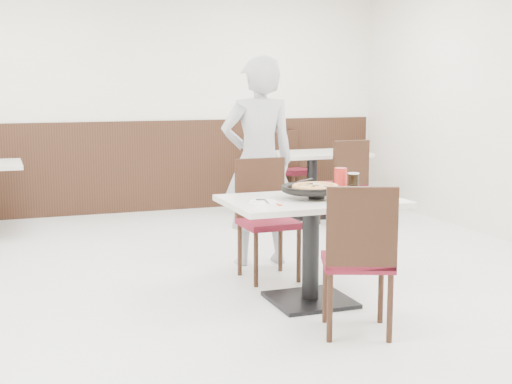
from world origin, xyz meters
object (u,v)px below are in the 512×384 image
object	(u,v)px
pizza	(315,190)
bg_chair_right_far	(295,169)
side_plate	(263,203)
red_cup	(341,178)
diner_person	(258,162)
main_table	(311,251)
pizza_pan	(310,192)
cola_glass	(353,183)
chair_near	(357,258)
bg_table_right	(312,184)
chair_far	(269,220)
bg_chair_right_near	(342,183)

from	to	relation	value
pizza	bg_chair_right_far	bearing A→B (deg)	68.81
side_plate	red_cup	bearing A→B (deg)	29.44
diner_person	main_table	bearing A→B (deg)	90.98
pizza_pan	cola_glass	size ratio (longest dim) A/B	2.55
main_table	side_plate	size ratio (longest dim) A/B	6.36
chair_near	bg_chair_right_far	bearing A→B (deg)	92.93
side_plate	main_table	bearing A→B (deg)	15.34
pizza_pan	bg_chair_right_far	xyz separation A→B (m)	(1.47, 3.69, -0.32)
chair_near	diner_person	xyz separation A→B (m)	(0.02, 1.83, 0.41)
chair_near	cola_glass	size ratio (longest dim) A/B	7.31
red_cup	diner_person	world-z (taller)	diner_person
chair_near	pizza_pan	size ratio (longest dim) A/B	2.87
diner_person	pizza	bearing A→B (deg)	92.55
chair_near	side_plate	xyz separation A→B (m)	(-0.41, 0.56, 0.28)
diner_person	bg_table_right	bearing A→B (deg)	-123.27
red_cup	main_table	bearing A→B (deg)	-139.46
chair_far	diner_person	size ratio (longest dim) A/B	0.54
chair_far	bg_table_right	distance (m)	2.79
pizza	red_cup	size ratio (longest dim) A/B	1.82
chair_near	side_plate	size ratio (longest dim) A/B	5.03
main_table	chair_near	distance (m)	0.67
diner_person	pizza_pan	bearing A→B (deg)	90.86
pizza	chair_near	bearing A→B (deg)	-91.71
pizza	diner_person	world-z (taller)	diner_person
red_cup	bg_chair_right_far	world-z (taller)	bg_chair_right_far
main_table	pizza	size ratio (longest dim) A/B	4.12
pizza	side_plate	xyz separation A→B (m)	(-0.43, -0.11, -0.05)
pizza	cola_glass	world-z (taller)	cola_glass
chair_far	bg_chair_right_near	distance (m)	2.29
bg_chair_right_near	chair_near	bearing A→B (deg)	-117.61
red_cup	pizza	bearing A→B (deg)	-137.28
bg_chair_right_far	bg_chair_right_near	bearing A→B (deg)	71.67
pizza	diner_person	distance (m)	1.17
diner_person	bg_chair_right_far	world-z (taller)	diner_person
cola_glass	pizza_pan	bearing A→B (deg)	-157.34
bg_chair_right_near	bg_chair_right_far	xyz separation A→B (m)	(0.00, 1.30, 0.00)
pizza	cola_glass	distance (m)	0.44
chair_near	red_cup	distance (m)	1.14
red_cup	cola_glass	bearing A→B (deg)	-78.12
chair_near	bg_table_right	world-z (taller)	chair_near
cola_glass	red_cup	xyz separation A→B (m)	(-0.03, 0.15, 0.02)
main_table	chair_far	world-z (taller)	chair_far
bg_table_right	pizza	bearing A→B (deg)	-114.29
main_table	pizza_pan	bearing A→B (deg)	97.99
bg_chair_right_far	chair_far	bearing A→B (deg)	45.12
chair_near	chair_far	xyz separation A→B (m)	(-0.07, 1.34, 0.00)
main_table	side_plate	xyz separation A→B (m)	(-0.40, -0.11, 0.38)
main_table	cola_glass	xyz separation A→B (m)	(0.43, 0.19, 0.44)
pizza_pan	bg_chair_right_far	world-z (taller)	bg_chair_right_far
cola_glass	diner_person	distance (m)	1.05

